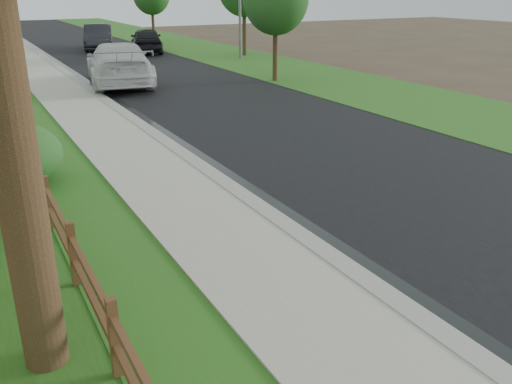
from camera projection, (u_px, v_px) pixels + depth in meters
road at (111, 55)px, 36.60m from camera, size 8.00×90.00×0.02m
curb at (45, 58)px, 34.70m from camera, size 0.40×90.00×0.12m
wet_gutter at (51, 59)px, 34.87m from camera, size 0.50×90.00×0.00m
sidewalk at (23, 60)px, 34.13m from camera, size 2.20×90.00×0.10m
verge_far at (204, 50)px, 39.68m from camera, size 6.00×90.00×0.04m
ranch_fence at (59, 223)px, 9.25m from camera, size 0.12×16.92×1.10m
white_suv at (119, 64)px, 25.23m from camera, size 3.93×7.18×1.97m
dark_car_mid at (146, 40)px, 37.50m from camera, size 3.29×5.42×1.73m
dark_car_far at (98, 37)px, 39.38m from camera, size 3.20×5.71×1.78m
shrub_d at (13, 156)px, 12.44m from camera, size 2.79×2.79×1.51m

